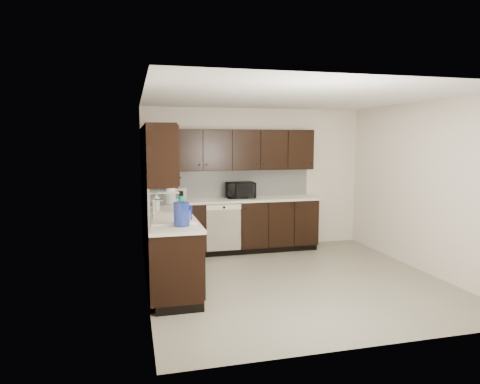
% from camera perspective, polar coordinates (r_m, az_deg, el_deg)
% --- Properties ---
extents(floor, '(4.00, 4.00, 0.00)m').
position_cam_1_polar(floor, '(6.12, 7.26, -11.57)').
color(floor, gray).
rests_on(floor, ground).
extents(ceiling, '(4.00, 4.00, 0.00)m').
position_cam_1_polar(ceiling, '(5.84, 7.64, 12.41)').
color(ceiling, white).
rests_on(ceiling, wall_back).
extents(wall_back, '(4.00, 0.02, 2.50)m').
position_cam_1_polar(wall_back, '(7.73, 1.97, 1.82)').
color(wall_back, beige).
rests_on(wall_back, floor).
extents(wall_left, '(0.02, 4.00, 2.50)m').
position_cam_1_polar(wall_left, '(5.44, -12.53, -0.48)').
color(wall_left, beige).
rests_on(wall_left, floor).
extents(wall_right, '(0.02, 4.00, 2.50)m').
position_cam_1_polar(wall_right, '(6.84, 23.21, 0.61)').
color(wall_right, beige).
rests_on(wall_right, floor).
extents(wall_front, '(4.00, 0.02, 2.50)m').
position_cam_1_polar(wall_front, '(4.08, 17.89, -3.06)').
color(wall_front, beige).
rests_on(wall_front, floor).
extents(lower_cabinets, '(3.00, 2.80, 0.90)m').
position_cam_1_polar(lower_cabinets, '(6.78, -4.18, -6.08)').
color(lower_cabinets, black).
rests_on(lower_cabinets, floor).
extents(countertop, '(3.03, 2.83, 0.04)m').
position_cam_1_polar(countertop, '(6.68, -4.23, -1.85)').
color(countertop, beige).
rests_on(countertop, lower_cabinets).
extents(backsplash, '(3.00, 2.80, 0.48)m').
position_cam_1_polar(backsplash, '(6.82, -6.29, 0.51)').
color(backsplash, silver).
rests_on(backsplash, countertop).
extents(upper_cabinets, '(3.00, 2.80, 0.70)m').
position_cam_1_polar(upper_cabinets, '(6.68, -5.24, 5.47)').
color(upper_cabinets, black).
rests_on(upper_cabinets, wall_back).
extents(dishwasher, '(0.58, 0.04, 0.78)m').
position_cam_1_polar(dishwasher, '(7.09, -2.17, -4.39)').
color(dishwasher, '#F0E4C5').
rests_on(dishwasher, lower_cabinets).
extents(sink, '(0.54, 0.82, 0.42)m').
position_cam_1_polar(sink, '(5.50, -9.10, -4.21)').
color(sink, '#F0E4C5').
rests_on(sink, countertop).
extents(microwave, '(0.51, 0.36, 0.27)m').
position_cam_1_polar(microwave, '(7.42, 0.07, 0.25)').
color(microwave, black).
rests_on(microwave, countertop).
extents(soap_bottle_a, '(0.09, 0.09, 0.19)m').
position_cam_1_polar(soap_bottle_a, '(5.94, -8.29, -1.86)').
color(soap_bottle_a, gray).
rests_on(soap_bottle_a, countertop).
extents(soap_bottle_b, '(0.13, 0.13, 0.26)m').
position_cam_1_polar(soap_bottle_b, '(6.20, -11.07, -1.22)').
color(soap_bottle_b, gray).
rests_on(soap_bottle_b, countertop).
extents(toaster_oven, '(0.38, 0.34, 0.20)m').
position_cam_1_polar(toaster_oven, '(7.26, -8.67, -0.26)').
color(toaster_oven, '#BABABD').
rests_on(toaster_oven, countertop).
extents(storage_bin, '(0.51, 0.39, 0.19)m').
position_cam_1_polar(storage_bin, '(6.82, -10.40, -0.78)').
color(storage_bin, silver).
rests_on(storage_bin, countertop).
extents(blue_pitcher, '(0.20, 0.20, 0.28)m').
position_cam_1_polar(blue_pitcher, '(5.03, -7.80, -2.94)').
color(blue_pitcher, navy).
rests_on(blue_pitcher, countertop).
extents(teal_tumbler, '(0.11, 0.11, 0.21)m').
position_cam_1_polar(teal_tumbler, '(6.10, -7.86, -1.54)').
color(teal_tumbler, '#0B7F6B').
rests_on(teal_tumbler, countertop).
extents(paper_towel_roll, '(0.17, 0.17, 0.33)m').
position_cam_1_polar(paper_towel_roll, '(6.82, -9.25, -0.17)').
color(paper_towel_roll, white).
rests_on(paper_towel_roll, countertop).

